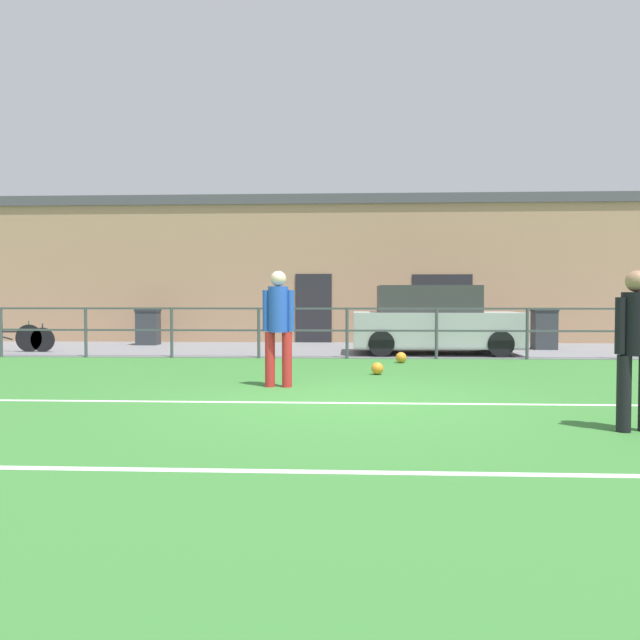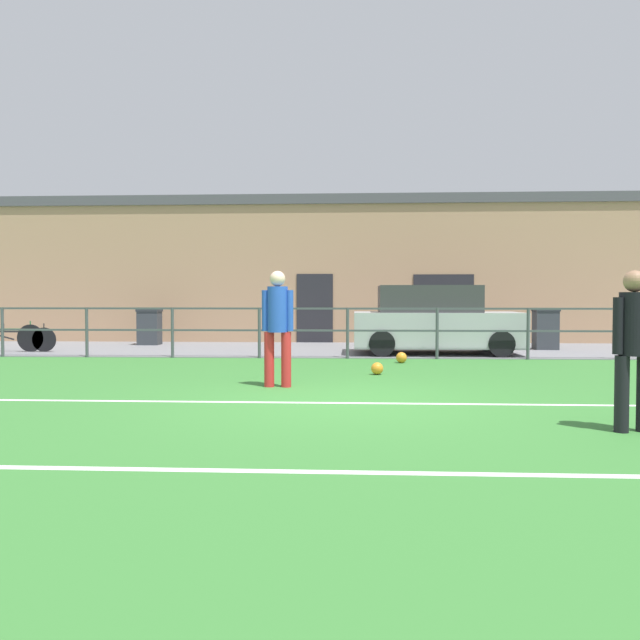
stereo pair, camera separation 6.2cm
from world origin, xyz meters
The scene contains 14 objects.
ground centered at (0.00, 0.00, -0.02)m, with size 60.00×44.00×0.04m, color #387A33.
field_line_touchline centered at (0.00, -0.13, 0.00)m, with size 36.00×0.11×0.00m, color white.
field_line_hash centered at (0.00, -3.42, 0.00)m, with size 36.00×0.11×0.00m, color white.
pavement_strip centered at (0.00, 8.50, 0.01)m, with size 48.00×5.00×0.02m, color slate.
perimeter_fence centered at (0.00, 6.00, 0.75)m, with size 36.07×0.07×1.15m.
clubhouse_facade centered at (0.00, 12.20, 2.27)m, with size 28.00×2.56×4.52m.
player_goalkeeper centered at (2.97, -1.74, 0.93)m, with size 0.44×0.29×1.64m.
player_striker centered at (-1.02, 1.34, 1.01)m, with size 0.49×0.31×1.77m.
soccer_ball_match centered at (1.14, 5.09, 0.11)m, with size 0.23×0.23×0.23m, color orange.
soccer_ball_spare centered at (0.56, 3.00, 0.11)m, with size 0.22×0.22×0.22m, color orange.
parked_car_red centered at (2.09, 7.22, 0.80)m, with size 3.98×1.95×1.65m.
bicycle_parked_0 centered at (-8.38, 7.20, 0.34)m, with size 2.14×0.04×0.71m.
trash_bin_0 centered at (-5.76, 9.75, 0.54)m, with size 0.64×0.54×1.04m.
trash_bin_1 centered at (5.16, 8.65, 0.57)m, with size 0.62×0.52×1.08m.
Camera 1 is at (0.09, -8.33, 1.35)m, focal length 35.81 mm.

